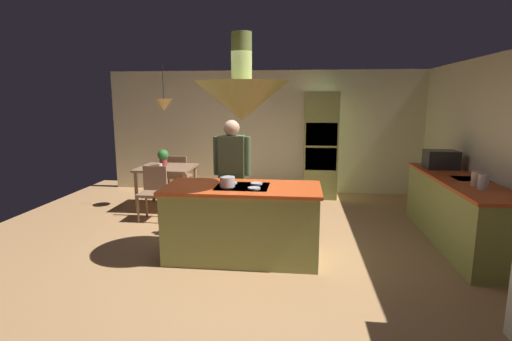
# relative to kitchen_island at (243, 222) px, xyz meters

# --- Properties ---
(ground) EXTENTS (8.16, 8.16, 0.00)m
(ground) POSITION_rel_kitchen_island_xyz_m (0.00, 0.20, -0.46)
(ground) COLOR #AD7F51
(wall_back) EXTENTS (6.80, 0.10, 2.55)m
(wall_back) POSITION_rel_kitchen_island_xyz_m (0.00, 3.65, 0.82)
(wall_back) COLOR beige
(wall_back) RESTS_ON ground
(wall_right) EXTENTS (0.10, 7.20, 2.55)m
(wall_right) POSITION_rel_kitchen_island_xyz_m (3.25, 0.60, 0.82)
(wall_right) COLOR beige
(wall_right) RESTS_ON ground
(kitchen_island) EXTENTS (1.91, 0.89, 0.93)m
(kitchen_island) POSITION_rel_kitchen_island_xyz_m (0.00, 0.00, 0.00)
(kitchen_island) COLOR #8C934C
(kitchen_island) RESTS_ON ground
(counter_run_right) EXTENTS (0.73, 2.62, 0.91)m
(counter_run_right) POSITION_rel_kitchen_island_xyz_m (2.84, 0.80, 0.00)
(counter_run_right) COLOR #8C934C
(counter_run_right) RESTS_ON ground
(oven_tower) EXTENTS (0.66, 0.62, 2.10)m
(oven_tower) POSITION_rel_kitchen_island_xyz_m (1.10, 3.24, 0.59)
(oven_tower) COLOR #8C934C
(oven_tower) RESTS_ON ground
(dining_table) EXTENTS (0.96, 0.91, 0.76)m
(dining_table) POSITION_rel_kitchen_island_xyz_m (-1.70, 2.10, 0.19)
(dining_table) COLOR #89644A
(dining_table) RESTS_ON ground
(person_at_island) EXTENTS (0.53, 0.22, 1.68)m
(person_at_island) POSITION_rel_kitchen_island_xyz_m (-0.25, 0.72, 0.50)
(person_at_island) COLOR tan
(person_at_island) RESTS_ON ground
(range_hood) EXTENTS (1.10, 1.10, 1.00)m
(range_hood) POSITION_rel_kitchen_island_xyz_m (0.00, 0.00, 1.50)
(range_hood) COLOR #8C934C
(pendant_light_over_table) EXTENTS (0.32, 0.32, 0.82)m
(pendant_light_over_table) POSITION_rel_kitchen_island_xyz_m (-1.70, 2.10, 1.40)
(pendant_light_over_table) COLOR #E0B266
(chair_facing_island) EXTENTS (0.40, 0.40, 0.87)m
(chair_facing_island) POSITION_rel_kitchen_island_xyz_m (-1.70, 1.43, 0.04)
(chair_facing_island) COLOR #89644A
(chair_facing_island) RESTS_ON ground
(chair_by_back_wall) EXTENTS (0.40, 0.40, 0.87)m
(chair_by_back_wall) POSITION_rel_kitchen_island_xyz_m (-1.70, 2.77, 0.04)
(chair_by_back_wall) COLOR #89644A
(chair_by_back_wall) RESTS_ON ground
(potted_plant_on_table) EXTENTS (0.20, 0.20, 0.30)m
(potted_plant_on_table) POSITION_rel_kitchen_island_xyz_m (-1.79, 2.19, 0.47)
(potted_plant_on_table) COLOR #99382D
(potted_plant_on_table) RESTS_ON dining_table
(cup_on_table) EXTENTS (0.07, 0.07, 0.09)m
(cup_on_table) POSITION_rel_kitchen_island_xyz_m (-1.73, 1.87, 0.35)
(cup_on_table) COLOR white
(cup_on_table) RESTS_ON dining_table
(canister_flour) EXTENTS (0.12, 0.12, 0.18)m
(canister_flour) POSITION_rel_kitchen_island_xyz_m (2.84, 0.16, 0.54)
(canister_flour) COLOR silver
(canister_flour) RESTS_ON counter_run_right
(canister_sugar) EXTENTS (0.12, 0.12, 0.18)m
(canister_sugar) POSITION_rel_kitchen_island_xyz_m (2.84, 0.34, 0.54)
(canister_sugar) COLOR #E0B78C
(canister_sugar) RESTS_ON counter_run_right
(microwave_on_counter) EXTENTS (0.46, 0.36, 0.28)m
(microwave_on_counter) POSITION_rel_kitchen_island_xyz_m (2.84, 1.57, 0.59)
(microwave_on_counter) COLOR #232326
(microwave_on_counter) RESTS_ON counter_run_right
(cooking_pot_on_cooktop) EXTENTS (0.18, 0.18, 0.12)m
(cooking_pot_on_cooktop) POSITION_rel_kitchen_island_xyz_m (-0.16, -0.13, 0.53)
(cooking_pot_on_cooktop) COLOR #B2B2B7
(cooking_pot_on_cooktop) RESTS_ON kitchen_island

